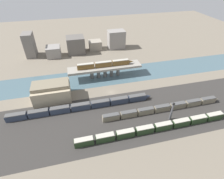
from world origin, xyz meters
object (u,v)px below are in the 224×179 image
train_yard_near (156,128)px  warehouse_building (52,92)px  train_yard_far (83,106)px  train_yard_mid (164,108)px  signal_tower (172,112)px  train_on_bridge (105,64)px

train_yard_near → warehouse_building: bearing=142.9°
train_yard_far → train_yard_mid: bearing=-15.3°
train_yard_near → signal_tower: (11.15, 5.47, 3.70)m
train_yard_mid → warehouse_building: warehouse_building is taller
train_on_bridge → warehouse_building: (-37.91, -18.40, -4.97)m
train_yard_near → warehouse_building: 65.68m
train_on_bridge → signal_tower: size_ratio=3.58×
train_yard_mid → signal_tower: bearing=-89.5°
train_yard_far → signal_tower: signal_tower is taller
train_yard_near → signal_tower: size_ratio=7.13×
warehouse_building → signal_tower: (63.43, -34.12, 0.09)m
train_yard_near → train_yard_far: bearing=143.8°
train_yard_mid → signal_tower: (0.06, -7.47, 3.83)m
signal_tower → train_yard_far: bearing=156.4°
train_yard_mid → train_yard_far: bearing=164.7°
train_yard_mid → warehouse_building: size_ratio=3.31×
train_yard_far → warehouse_building: 22.75m
train_yard_near → warehouse_building: size_ratio=3.76×
train_yard_mid → train_yard_far: 47.57m
train_yard_near → train_yard_far: (-34.79, 25.51, -0.02)m
warehouse_building → train_yard_near: bearing=-37.1°
train_on_bridge → train_yard_near: (14.36, -57.99, -8.58)m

